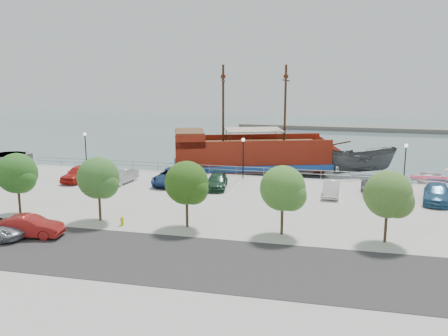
# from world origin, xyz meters

# --- Properties ---
(ground) EXTENTS (160.00, 160.00, 0.00)m
(ground) POSITION_xyz_m (0.00, 0.00, -1.00)
(ground) COLOR #43595A
(land_slab) EXTENTS (100.00, 58.00, 1.20)m
(land_slab) POSITION_xyz_m (0.00, -21.00, -0.60)
(land_slab) COLOR #B0AEA5
(land_slab) RESTS_ON ground
(street) EXTENTS (100.00, 8.00, 0.04)m
(street) POSITION_xyz_m (0.00, -16.00, 0.01)
(street) COLOR #312E2E
(street) RESTS_ON land_slab
(sidewalk) EXTENTS (100.00, 4.00, 0.05)m
(sidewalk) POSITION_xyz_m (0.00, -10.00, 0.01)
(sidewalk) COLOR #B4B3A3
(sidewalk) RESTS_ON land_slab
(seawall_railing) EXTENTS (50.00, 0.06, 1.00)m
(seawall_railing) POSITION_xyz_m (0.00, 7.80, 0.53)
(seawall_railing) COLOR gray
(seawall_railing) RESTS_ON land_slab
(far_shore) EXTENTS (40.00, 3.00, 0.80)m
(far_shore) POSITION_xyz_m (10.00, 55.00, -0.60)
(far_shore) COLOR #686358
(far_shore) RESTS_ON ground
(pirate_ship) EXTENTS (21.37, 11.96, 13.25)m
(pirate_ship) POSITION_xyz_m (1.12, 13.78, 1.22)
(pirate_ship) COLOR maroon
(pirate_ship) RESTS_ON ground
(patrol_boat) EXTENTS (8.45, 5.02, 3.07)m
(patrol_boat) POSITION_xyz_m (12.41, 15.01, 0.54)
(patrol_boat) COLOR #494C4D
(patrol_boat) RESTS_ON ground
(speedboat) EXTENTS (5.45, 7.08, 1.36)m
(speedboat) POSITION_xyz_m (19.16, 10.44, -0.32)
(speedboat) COLOR silver
(speedboat) RESTS_ON ground
(dock_west) EXTENTS (6.51, 2.46, 0.36)m
(dock_west) POSITION_xyz_m (-12.89, 9.20, -0.82)
(dock_west) COLOR gray
(dock_west) RESTS_ON ground
(dock_mid) EXTENTS (8.02, 4.68, 0.44)m
(dock_mid) POSITION_xyz_m (8.71, 9.20, -0.78)
(dock_mid) COLOR gray
(dock_mid) RESTS_ON ground
(dock_east) EXTENTS (6.56, 1.90, 0.37)m
(dock_east) POSITION_xyz_m (15.96, 9.20, -0.81)
(dock_east) COLOR gray
(dock_east) RESTS_ON ground
(shed) EXTENTS (4.10, 4.10, 2.72)m
(shed) POSITION_xyz_m (-23.34, 0.31, 1.45)
(shed) COLOR brown
(shed) RESTS_ON land_slab
(street_sedan) EXTENTS (4.76, 2.18, 1.51)m
(street_sedan) POSITION_xyz_m (-11.11, -14.41, 0.76)
(street_sedan) COLOR maroon
(street_sedan) RESTS_ON street
(fire_hydrant) EXTENTS (0.25, 0.25, 0.72)m
(fire_hydrant) POSITION_xyz_m (-5.83, -10.80, 0.39)
(fire_hydrant) COLOR #C5BF00
(fire_hydrant) RESTS_ON sidewalk
(lamp_post_left) EXTENTS (0.36, 0.36, 4.28)m
(lamp_post_left) POSITION_xyz_m (-18.00, 6.50, 2.94)
(lamp_post_left) COLOR black
(lamp_post_left) RESTS_ON land_slab
(lamp_post_mid) EXTENTS (0.36, 0.36, 4.28)m
(lamp_post_mid) POSITION_xyz_m (0.00, 6.50, 2.94)
(lamp_post_mid) COLOR black
(lamp_post_mid) RESTS_ON land_slab
(lamp_post_right) EXTENTS (0.36, 0.36, 4.28)m
(lamp_post_right) POSITION_xyz_m (16.00, 6.50, 2.94)
(lamp_post_right) COLOR black
(lamp_post_right) RESTS_ON land_slab
(tree_b) EXTENTS (3.30, 3.20, 5.00)m
(tree_b) POSITION_xyz_m (-14.85, -10.07, 3.30)
(tree_b) COLOR #473321
(tree_b) RESTS_ON sidewalk
(tree_c) EXTENTS (3.30, 3.20, 5.00)m
(tree_c) POSITION_xyz_m (-7.85, -10.07, 3.30)
(tree_c) COLOR #473321
(tree_c) RESTS_ON sidewalk
(tree_d) EXTENTS (3.30, 3.20, 5.00)m
(tree_d) POSITION_xyz_m (-0.85, -10.07, 3.30)
(tree_d) COLOR #473321
(tree_d) RESTS_ON sidewalk
(tree_e) EXTENTS (3.30, 3.20, 5.00)m
(tree_e) POSITION_xyz_m (6.15, -10.07, 3.30)
(tree_e) COLOR #473321
(tree_e) RESTS_ON sidewalk
(tree_f) EXTENTS (3.30, 3.20, 5.00)m
(tree_f) POSITION_xyz_m (13.15, -10.07, 3.30)
(tree_f) COLOR #473321
(tree_f) RESTS_ON sidewalk
(parked_car_a) EXTENTS (2.25, 4.86, 1.61)m
(parked_car_a) POSITION_xyz_m (-16.18, 1.50, 0.81)
(parked_car_a) COLOR red
(parked_car_a) RESTS_ON land_slab
(parked_car_b) EXTENTS (2.12, 4.45, 1.41)m
(parked_car_b) POSITION_xyz_m (-11.52, 1.60, 0.70)
(parked_car_b) COLOR #B0B1B2
(parked_car_b) RESTS_ON land_slab
(parked_car_c) EXTENTS (2.69, 5.55, 1.52)m
(parked_car_c) POSITION_xyz_m (-6.62, 2.48, 0.76)
(parked_car_c) COLOR navy
(parked_car_c) RESTS_ON land_slab
(parked_car_d) EXTENTS (2.51, 4.85, 1.34)m
(parked_car_d) POSITION_xyz_m (-1.69, 1.91, 0.67)
(parked_car_d) COLOR #1D422C
(parked_car_d) RESTS_ON land_slab
(parked_car_f) EXTENTS (1.59, 4.27, 1.40)m
(parked_car_f) POSITION_xyz_m (9.19, 1.51, 0.70)
(parked_car_f) COLOR white
(parked_car_f) RESTS_ON land_slab
(parked_car_g) EXTENTS (2.50, 4.92, 1.33)m
(parked_car_g) POSITION_xyz_m (13.13, 2.51, 0.67)
(parked_car_g) COLOR slate
(parked_car_g) RESTS_ON land_slab
(parked_car_h) EXTENTS (3.02, 5.62, 1.55)m
(parked_car_h) POSITION_xyz_m (18.17, 1.47, 0.77)
(parked_car_h) COLOR #2A5A7F
(parked_car_h) RESTS_ON land_slab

